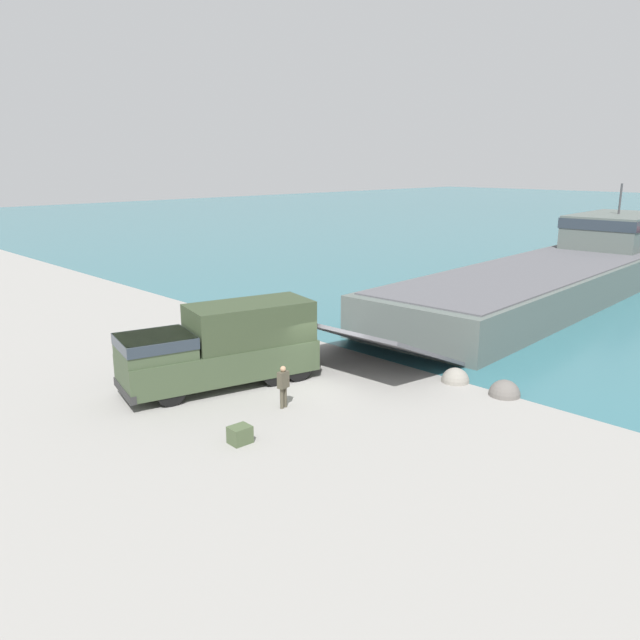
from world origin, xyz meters
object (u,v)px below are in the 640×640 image
at_px(mooring_bollard, 252,321).
at_px(cargo_crate, 240,435).
at_px(military_truck, 223,346).
at_px(soldier_on_ramp, 283,384).
at_px(landing_craft, 568,267).

distance_m(mooring_bollard, cargo_crate, 14.47).
bearing_deg(military_truck, soldier_on_ramp, 106.01).
height_order(mooring_bollard, cargo_crate, mooring_bollard).
xyz_separation_m(soldier_on_ramp, cargo_crate, (1.29, -3.02, -0.66)).
height_order(military_truck, soldier_on_ramp, military_truck).
xyz_separation_m(landing_craft, soldier_on_ramp, (2.33, -28.74, -0.81)).
bearing_deg(soldier_on_ramp, military_truck, -4.85).
bearing_deg(landing_craft, military_truck, -95.65).
relative_size(landing_craft, soldier_on_ramp, 24.74).
relative_size(military_truck, soldier_on_ramp, 5.10).
bearing_deg(landing_craft, mooring_bollard, -111.60).
bearing_deg(cargo_crate, military_truck, 149.43).
distance_m(landing_craft, mooring_bollard, 23.73).
bearing_deg(cargo_crate, landing_craft, 96.50).
relative_size(soldier_on_ramp, mooring_bollard, 1.94).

